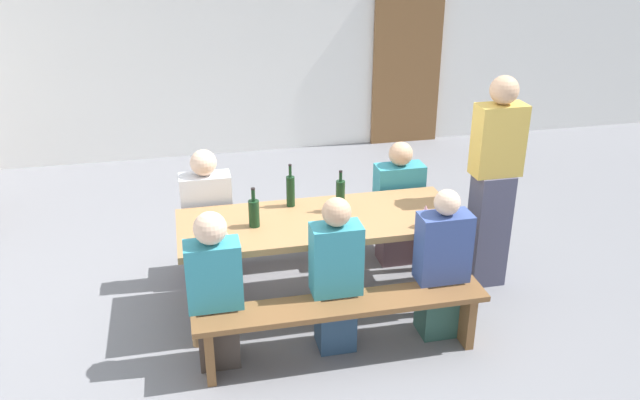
{
  "coord_description": "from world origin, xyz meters",
  "views": [
    {
      "loc": [
        -0.96,
        -4.32,
        2.87
      ],
      "look_at": [
        0.0,
        0.0,
        0.9
      ],
      "focal_mm": 36.82,
      "sensor_mm": 36.0,
      "label": 1
    }
  ],
  "objects_px": {
    "seated_guest_near_2": "(441,268)",
    "wine_glass_1": "(426,211)",
    "bench_near": "(342,314)",
    "seated_guest_far_1": "(398,207)",
    "wooden_door": "(407,63)",
    "seated_guest_near_0": "(215,293)",
    "wine_bottle_1": "(340,195)",
    "standing_host": "(493,186)",
    "bench_far": "(303,225)",
    "seated_guest_far_0": "(208,221)",
    "wine_glass_0": "(224,233)",
    "tasting_table": "(320,228)",
    "wine_bottle_2": "(254,212)",
    "seated_guest_near_1": "(336,278)",
    "wine_bottle_0": "(291,190)"
  },
  "relations": [
    {
      "from": "seated_guest_near_2",
      "to": "wine_glass_1",
      "type": "bearing_deg",
      "value": 11.16
    },
    {
      "from": "bench_near",
      "to": "seated_guest_far_1",
      "type": "xyz_separation_m",
      "value": [
        0.81,
        1.25,
        0.16
      ]
    },
    {
      "from": "wooden_door",
      "to": "seated_guest_near_0",
      "type": "xyz_separation_m",
      "value": [
        -2.79,
        -4.2,
        -0.5
      ]
    },
    {
      "from": "wine_bottle_1",
      "to": "standing_host",
      "type": "height_order",
      "value": "standing_host"
    },
    {
      "from": "bench_far",
      "to": "wine_glass_1",
      "type": "bearing_deg",
      "value": -54.53
    },
    {
      "from": "bench_far",
      "to": "standing_host",
      "type": "relative_size",
      "value": 1.15
    },
    {
      "from": "bench_far",
      "to": "standing_host",
      "type": "xyz_separation_m",
      "value": [
        1.42,
        -0.64,
        0.5
      ]
    },
    {
      "from": "wine_bottle_1",
      "to": "seated_guest_far_0",
      "type": "xyz_separation_m",
      "value": [
        -0.99,
        0.45,
        -0.33
      ]
    },
    {
      "from": "bench_far",
      "to": "seated_guest_near_2",
      "type": "xyz_separation_m",
      "value": [
        0.76,
        -1.25,
        0.18
      ]
    },
    {
      "from": "seated_guest_far_1",
      "to": "wine_glass_0",
      "type": "bearing_deg",
      "value": -61.21
    },
    {
      "from": "wooden_door",
      "to": "wine_bottle_1",
      "type": "bearing_deg",
      "value": -116.58
    },
    {
      "from": "tasting_table",
      "to": "seated_guest_far_0",
      "type": "bearing_deg",
      "value": 145.89
    },
    {
      "from": "wine_bottle_2",
      "to": "seated_guest_near_2",
      "type": "xyz_separation_m",
      "value": [
        1.26,
        -0.52,
        -0.32
      ]
    },
    {
      "from": "tasting_table",
      "to": "seated_guest_near_1",
      "type": "distance_m",
      "value": 0.56
    },
    {
      "from": "bench_near",
      "to": "seated_guest_near_2",
      "type": "bearing_deg",
      "value": 11.13
    },
    {
      "from": "bench_far",
      "to": "seated_guest_near_0",
      "type": "xyz_separation_m",
      "value": [
        -0.83,
        -1.25,
        0.19
      ]
    },
    {
      "from": "seated_guest_near_0",
      "to": "seated_guest_far_1",
      "type": "height_order",
      "value": "seated_guest_near_0"
    },
    {
      "from": "wine_bottle_0",
      "to": "seated_guest_near_2",
      "type": "xyz_separation_m",
      "value": [
        0.93,
        -0.82,
        -0.34
      ]
    },
    {
      "from": "seated_guest_far_0",
      "to": "standing_host",
      "type": "distance_m",
      "value": 2.3
    },
    {
      "from": "bench_near",
      "to": "wine_bottle_2",
      "type": "distance_m",
      "value": 0.98
    },
    {
      "from": "bench_near",
      "to": "seated_guest_near_0",
      "type": "xyz_separation_m",
      "value": [
        -0.83,
        0.15,
        0.19
      ]
    },
    {
      "from": "wine_glass_1",
      "to": "standing_host",
      "type": "distance_m",
      "value": 0.79
    },
    {
      "from": "wooden_door",
      "to": "bench_near",
      "type": "height_order",
      "value": "wooden_door"
    },
    {
      "from": "seated_guest_near_1",
      "to": "wine_glass_1",
      "type": "bearing_deg",
      "value": -71.19
    },
    {
      "from": "seated_guest_near_1",
      "to": "wine_glass_0",
      "type": "bearing_deg",
      "value": 71.0
    },
    {
      "from": "seated_guest_far_0",
      "to": "standing_host",
      "type": "bearing_deg",
      "value": 77.52
    },
    {
      "from": "wine_glass_0",
      "to": "standing_host",
      "type": "distance_m",
      "value": 2.18
    },
    {
      "from": "seated_guest_near_1",
      "to": "wine_bottle_1",
      "type": "bearing_deg",
      "value": -16.42
    },
    {
      "from": "tasting_table",
      "to": "wine_bottle_2",
      "type": "distance_m",
      "value": 0.53
    },
    {
      "from": "wine_bottle_1",
      "to": "seated_guest_near_1",
      "type": "xyz_separation_m",
      "value": [
        -0.19,
        -0.65,
        -0.33
      ]
    },
    {
      "from": "wooden_door",
      "to": "seated_guest_near_1",
      "type": "xyz_separation_m",
      "value": [
        -1.97,
        -4.2,
        -0.5
      ]
    },
    {
      "from": "seated_guest_near_1",
      "to": "seated_guest_far_1",
      "type": "relative_size",
      "value": 1.04
    },
    {
      "from": "wine_bottle_1",
      "to": "seated_guest_near_1",
      "type": "distance_m",
      "value": 0.75
    },
    {
      "from": "bench_near",
      "to": "wine_glass_0",
      "type": "relative_size",
      "value": 13.67
    },
    {
      "from": "wine_bottle_1",
      "to": "wine_bottle_2",
      "type": "bearing_deg",
      "value": -169.34
    },
    {
      "from": "wine_glass_1",
      "to": "seated_guest_near_0",
      "type": "bearing_deg",
      "value": -170.94
    },
    {
      "from": "wine_bottle_1",
      "to": "wine_bottle_2",
      "type": "relative_size",
      "value": 1.09
    },
    {
      "from": "seated_guest_far_1",
      "to": "bench_near",
      "type": "bearing_deg",
      "value": -33.02
    },
    {
      "from": "tasting_table",
      "to": "seated_guest_near_1",
      "type": "bearing_deg",
      "value": -91.11
    },
    {
      "from": "standing_host",
      "to": "seated_guest_near_2",
      "type": "bearing_deg",
      "value": 42.65
    },
    {
      "from": "tasting_table",
      "to": "wine_bottle_0",
      "type": "height_order",
      "value": "wine_bottle_0"
    },
    {
      "from": "wine_bottle_2",
      "to": "wine_glass_1",
      "type": "relative_size",
      "value": 1.74
    },
    {
      "from": "bench_near",
      "to": "wine_glass_1",
      "type": "relative_size",
      "value": 11.62
    },
    {
      "from": "wine_bottle_0",
      "to": "seated_guest_far_1",
      "type": "height_order",
      "value": "seated_guest_far_1"
    },
    {
      "from": "wine_bottle_0",
      "to": "standing_host",
      "type": "xyz_separation_m",
      "value": [
        1.59,
        -0.22,
        -0.02
      ]
    },
    {
      "from": "tasting_table",
      "to": "bench_far",
      "type": "relative_size",
      "value": 1.05
    },
    {
      "from": "wine_bottle_2",
      "to": "seated_guest_near_0",
      "type": "bearing_deg",
      "value": -122.83
    },
    {
      "from": "wine_glass_1",
      "to": "seated_guest_near_1",
      "type": "relative_size",
      "value": 0.15
    },
    {
      "from": "seated_guest_near_1",
      "to": "tasting_table",
      "type": "bearing_deg",
      "value": -1.11
    },
    {
      "from": "wooden_door",
      "to": "wine_bottle_0",
      "type": "bearing_deg",
      "value": -122.22
    }
  ]
}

